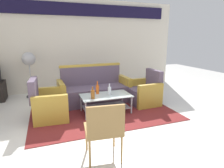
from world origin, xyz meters
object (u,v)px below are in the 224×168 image
at_px(bottle_brown, 93,94).
at_px(armchair_left, 49,105).
at_px(wicker_chair, 104,127).
at_px(bottle_clear, 109,91).
at_px(bottle_orange, 97,89).
at_px(couch, 94,90).
at_px(armchair_right, 144,93).
at_px(coffee_table, 106,101).
at_px(pedestal_fan, 29,61).
at_px(cup, 92,92).

bearing_deg(bottle_brown, armchair_left, 164.93).
bearing_deg(wicker_chair, bottle_brown, 87.99).
distance_m(bottle_clear, bottle_orange, 0.28).
bearing_deg(armchair_left, bottle_clear, 89.53).
bearing_deg(armchair_left, bottle_brown, 78.63).
distance_m(armchair_left, bottle_orange, 1.08).
relative_size(armchair_left, bottle_orange, 2.97).
height_order(bottle_clear, bottle_brown, bottle_brown).
height_order(couch, bottle_clear, couch).
relative_size(armchair_right, bottle_clear, 3.38).
bearing_deg(coffee_table, couch, 94.79).
height_order(armchair_left, pedestal_fan, pedestal_fan).
height_order(couch, armchair_left, couch).
xyz_separation_m(couch, bottle_clear, (0.15, -0.78, 0.19)).
bearing_deg(bottle_clear, armchair_left, 175.84).
bearing_deg(wicker_chair, coffee_table, 77.67).
bearing_deg(bottle_orange, bottle_brown, -121.09).
height_order(bottle_orange, pedestal_fan, pedestal_fan).
bearing_deg(bottle_clear, pedestal_fan, 132.96).
bearing_deg(bottle_orange, armchair_right, 3.07).
distance_m(armchair_left, wicker_chair, 1.83).
distance_m(bottle_clear, wicker_chair, 1.73).
relative_size(armchair_left, bottle_brown, 3.35).
relative_size(couch, pedestal_fan, 1.44).
height_order(armchair_right, bottle_clear, armchair_right).
distance_m(armchair_right, bottle_clear, 1.06).
distance_m(pedestal_fan, wicker_chair, 3.64).
height_order(couch, wicker_chair, couch).
distance_m(bottle_orange, cup, 0.14).
relative_size(armchair_left, bottle_clear, 3.38).
xyz_separation_m(couch, wicker_chair, (-0.48, -2.39, 0.18)).
xyz_separation_m(coffee_table, bottle_brown, (-0.33, -0.15, 0.24)).
xyz_separation_m(bottle_orange, cup, (-0.13, -0.03, -0.06)).
distance_m(couch, coffee_table, 0.78).
relative_size(bottle_clear, wicker_chair, 0.30).
distance_m(couch, pedestal_fan, 2.01).
relative_size(couch, armchair_left, 2.15).
bearing_deg(armchair_right, bottle_clear, 100.75).
distance_m(armchair_right, cup, 1.38).
bearing_deg(cup, pedestal_fan, 128.59).
height_order(couch, cup, couch).
bearing_deg(bottle_orange, wicker_chair, -102.78).
relative_size(armchair_left, wicker_chair, 1.01).
xyz_separation_m(bottle_orange, pedestal_fan, (-1.48, 1.66, 0.49)).
xyz_separation_m(couch, bottle_orange, (-0.08, -0.61, 0.20)).
bearing_deg(cup, bottle_orange, 12.95).
xyz_separation_m(bottle_orange, wicker_chair, (-0.40, -1.78, -0.02)).
height_order(couch, pedestal_fan, pedestal_fan).
xyz_separation_m(coffee_table, cup, (-0.27, 0.13, 0.19)).
height_order(armchair_right, cup, armchair_right).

